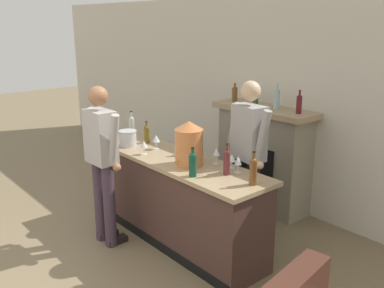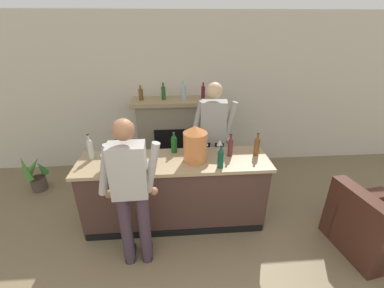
% 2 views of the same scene
% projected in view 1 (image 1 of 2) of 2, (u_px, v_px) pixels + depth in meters
% --- Properties ---
extents(wall_back_panel, '(12.00, 0.07, 2.75)m').
position_uv_depth(wall_back_panel, '(288.00, 105.00, 5.51)').
color(wall_back_panel, beige).
rests_on(wall_back_panel, ground_plane).
extents(bar_counter, '(2.44, 0.67, 0.98)m').
position_uv_depth(bar_counter, '(176.00, 199.00, 4.81)').
color(bar_counter, '#442C26').
rests_on(bar_counter, ground_plane).
extents(fireplace_stone, '(1.42, 0.52, 1.68)m').
position_uv_depth(fireplace_stone, '(263.00, 157.00, 5.66)').
color(fireplace_stone, gray).
rests_on(fireplace_stone, ground_plane).
extents(potted_plant_corner, '(0.41, 0.46, 0.67)m').
position_uv_depth(potted_plant_corner, '(134.00, 154.00, 7.12)').
color(potted_plant_corner, '#4D3F39').
rests_on(potted_plant_corner, ground_plane).
extents(person_customer, '(0.66, 0.31, 1.78)m').
position_uv_depth(person_customer, '(102.00, 159.00, 4.60)').
color(person_customer, '#3D2E3B').
rests_on(person_customer, ground_plane).
extents(person_bartender, '(0.65, 0.34, 1.84)m').
position_uv_depth(person_bartender, '(248.00, 157.00, 4.57)').
color(person_bartender, black).
rests_on(person_bartender, ground_plane).
extents(copper_dispenser, '(0.30, 0.34, 0.47)m').
position_uv_depth(copper_dispenser, '(189.00, 143.00, 4.40)').
color(copper_dispenser, '#C7733D').
rests_on(copper_dispenser, bar_counter).
extents(ice_bucket_steel, '(0.22, 0.22, 0.19)m').
position_uv_depth(ice_bucket_steel, '(128.00, 138.00, 5.11)').
color(ice_bucket_steel, silver).
rests_on(ice_bucket_steel, bar_counter).
extents(wine_bottle_chardonnay_pale, '(0.08, 0.08, 0.29)m').
position_uv_depth(wine_bottle_chardonnay_pale, '(193.00, 163.00, 4.10)').
color(wine_bottle_chardonnay_pale, '#11422F').
rests_on(wine_bottle_chardonnay_pale, bar_counter).
extents(wine_bottle_cabernet_heavy, '(0.07, 0.07, 0.27)m').
position_uv_depth(wine_bottle_cabernet_heavy, '(147.00, 133.00, 5.23)').
color(wine_bottle_cabernet_heavy, brown).
rests_on(wine_bottle_cabernet_heavy, bar_counter).
extents(wine_bottle_burgundy_dark, '(0.08, 0.08, 0.29)m').
position_uv_depth(wine_bottle_burgundy_dark, '(191.00, 143.00, 4.77)').
color(wine_bottle_burgundy_dark, '#155019').
rests_on(wine_bottle_burgundy_dark, bar_counter).
extents(wine_bottle_port_short, '(0.07, 0.07, 0.32)m').
position_uv_depth(wine_bottle_port_short, '(253.00, 170.00, 3.88)').
color(wine_bottle_port_short, brown).
rests_on(wine_bottle_port_short, bar_counter).
extents(wine_bottle_riesling_slim, '(0.07, 0.07, 0.34)m').
position_uv_depth(wine_bottle_riesling_slim, '(132.00, 126.00, 5.47)').
color(wine_bottle_riesling_slim, '#B3BBB1').
rests_on(wine_bottle_riesling_slim, bar_counter).
extents(wine_bottle_rose_blush, '(0.06, 0.06, 0.32)m').
position_uv_depth(wine_bottle_rose_blush, '(227.00, 161.00, 4.14)').
color(wine_bottle_rose_blush, '#5C2427').
rests_on(wine_bottle_rose_blush, bar_counter).
extents(wine_glass_back_row, '(0.08, 0.08, 0.17)m').
position_uv_depth(wine_glass_back_row, '(216.00, 152.00, 4.46)').
color(wine_glass_back_row, silver).
rests_on(wine_glass_back_row, bar_counter).
extents(wine_glass_near_bucket, '(0.08, 0.08, 0.16)m').
position_uv_depth(wine_glass_near_bucket, '(144.00, 144.00, 4.78)').
color(wine_glass_near_bucket, silver).
rests_on(wine_glass_near_bucket, bar_counter).
extents(wine_glass_front_right, '(0.09, 0.09, 0.15)m').
position_uv_depth(wine_glass_front_right, '(232.00, 158.00, 4.34)').
color(wine_glass_front_right, silver).
rests_on(wine_glass_front_right, bar_counter).
extents(wine_glass_by_dispenser, '(0.07, 0.07, 0.17)m').
position_uv_depth(wine_glass_by_dispenser, '(238.00, 161.00, 4.20)').
color(wine_glass_by_dispenser, silver).
rests_on(wine_glass_by_dispenser, bar_counter).
extents(wine_glass_front_left, '(0.09, 0.09, 0.17)m').
position_uv_depth(wine_glass_front_left, '(156.00, 139.00, 4.97)').
color(wine_glass_front_left, silver).
rests_on(wine_glass_front_left, bar_counter).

